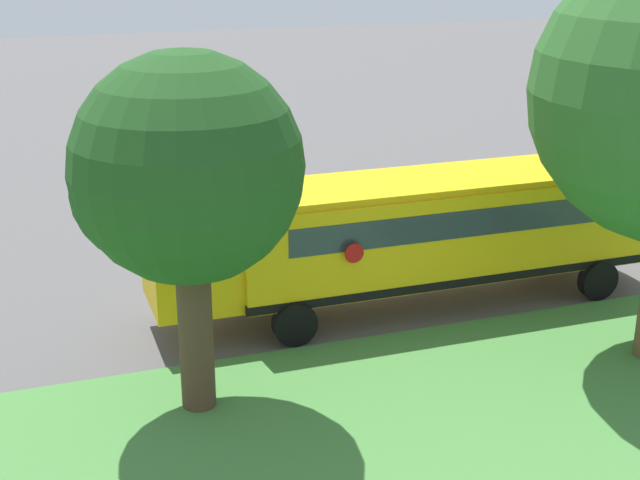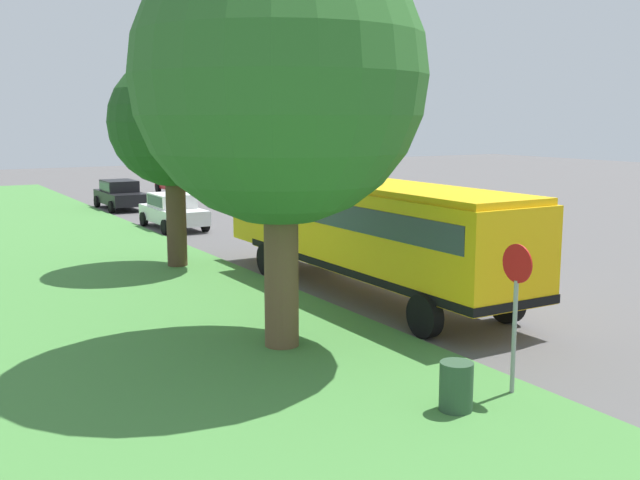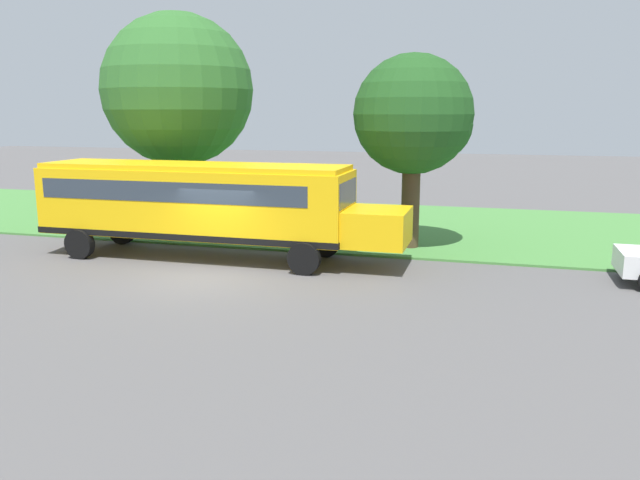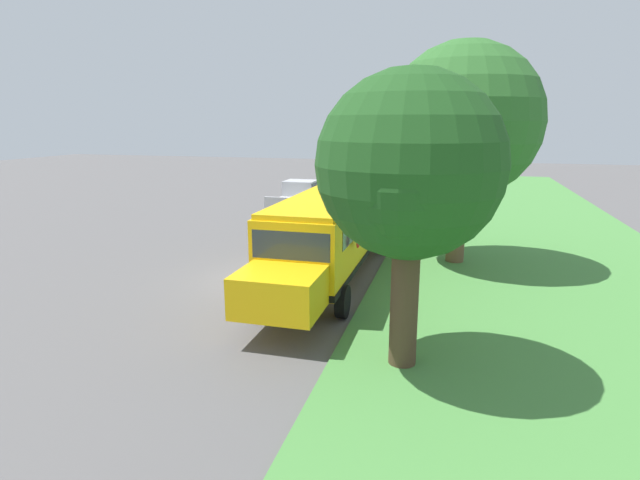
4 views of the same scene
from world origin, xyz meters
TOP-DOWN VIEW (x-y plane):
  - ground_plane at (0.00, 0.00)m, footprint 120.00×120.00m
  - grass_verge at (-10.00, 0.00)m, footprint 12.00×80.00m
  - school_bus at (-2.42, -1.09)m, footprint 2.85×12.42m
  - oak_tree_beside_bus at (-6.91, -4.11)m, footprint 6.03×6.03m
  - oak_tree_roadside_mid at (-5.71, 5.54)m, footprint 4.15×4.15m
  - stop_sign at (-4.60, -8.70)m, footprint 0.08×0.68m
  - trash_bin at (-6.00, -8.82)m, footprint 0.56×0.56m

SIDE VIEW (x-z plane):
  - ground_plane at x=0.00m, z-range 0.00..0.00m
  - grass_verge at x=-10.00m, z-range 0.00..0.08m
  - trash_bin at x=-6.00m, z-range 0.00..0.90m
  - stop_sign at x=-4.60m, z-range 0.37..3.11m
  - school_bus at x=-2.42m, z-range 0.34..3.50m
  - oak_tree_roadside_mid at x=-5.71m, z-range 1.23..8.07m
  - oak_tree_beside_bus at x=-6.91m, z-range 1.26..9.98m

